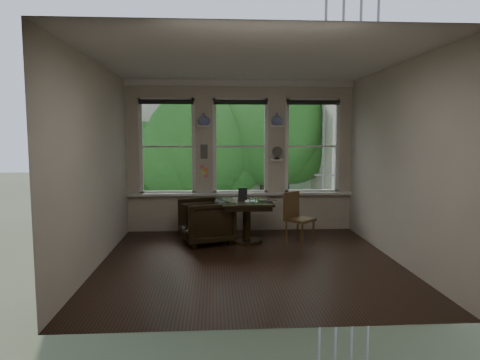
{
  "coord_description": "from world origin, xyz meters",
  "views": [
    {
      "loc": [
        -0.53,
        -6.32,
        1.94
      ],
      "look_at": [
        -0.09,
        0.9,
        1.17
      ],
      "focal_mm": 32.0,
      "sensor_mm": 36.0,
      "label": 1
    }
  ],
  "objects": [
    {
      "name": "wall_right",
      "position": [
        2.25,
        0.0,
        1.5
      ],
      "size": [
        0.0,
        4.5,
        4.5
      ],
      "primitive_type": "plane",
      "rotation": [
        1.57,
        0.0,
        -1.57
      ],
      "color": "#B9AB9D",
      "rests_on": "ground"
    },
    {
      "name": "wall_front",
      "position": [
        0.0,
        -2.25,
        1.5
      ],
      "size": [
        4.5,
        0.0,
        4.5
      ],
      "primitive_type": "plane",
      "rotation": [
        -1.57,
        0.0,
        0.0
      ],
      "color": "#B9AB9D",
      "rests_on": "ground"
    },
    {
      "name": "side_chair_right",
      "position": [
        0.97,
        0.98,
        0.46
      ],
      "size": [
        0.59,
        0.59,
        0.92
      ],
      "primitive_type": null,
      "rotation": [
        0.0,
        0.0,
        0.74
      ],
      "color": "#49341A",
      "rests_on": "ground"
    },
    {
      "name": "shelf_right",
      "position": [
        0.72,
        2.15,
        2.1
      ],
      "size": [
        0.26,
        0.16,
        0.03
      ],
      "primitive_type": "cube",
      "color": "white",
      "rests_on": "ground"
    },
    {
      "name": "armchair_left",
      "position": [
        -0.68,
        1.21,
        0.39
      ],
      "size": [
        1.08,
        1.06,
        0.79
      ],
      "primitive_type": "imported",
      "rotation": [
        0.0,
        0.0,
        -1.26
      ],
      "color": "black",
      "rests_on": "ground"
    },
    {
      "name": "cushion_red",
      "position": [
        -0.68,
        1.21,
        0.45
      ],
      "size": [
        0.45,
        0.45,
        0.06
      ],
      "primitive_type": "cube",
      "color": "maroon",
      "rests_on": "armchair_left"
    },
    {
      "name": "window_left",
      "position": [
        -1.45,
        2.25,
        1.7
      ],
      "size": [
        1.1,
        0.12,
        1.9
      ],
      "primitive_type": null,
      "color": "white",
      "rests_on": "ground"
    },
    {
      "name": "mug",
      "position": [
        -0.17,
        1.02,
        0.8
      ],
      "size": [
        0.12,
        0.12,
        0.1
      ],
      "primitive_type": "imported",
      "rotation": [
        0.0,
        0.0,
        -0.2
      ],
      "color": "white",
      "rests_on": "table"
    },
    {
      "name": "drinking_glass",
      "position": [
        0.14,
        1.0,
        0.8
      ],
      "size": [
        0.14,
        0.14,
        0.1
      ],
      "primitive_type": "imported",
      "rotation": [
        0.0,
        0.0,
        -0.11
      ],
      "color": "white",
      "rests_on": "table"
    },
    {
      "name": "vase_left",
      "position": [
        -0.72,
        2.15,
        2.24
      ],
      "size": [
        0.24,
        0.24,
        0.25
      ],
      "primitive_type": "imported",
      "color": "silver",
      "rests_on": "shelf_left"
    },
    {
      "name": "ceiling",
      "position": [
        0.0,
        0.0,
        3.0
      ],
      "size": [
        4.5,
        4.5,
        0.0
      ],
      "primitive_type": "plane",
      "rotation": [
        3.14,
        0.0,
        0.0
      ],
      "color": "silver",
      "rests_on": "ground"
    },
    {
      "name": "window_center",
      "position": [
        0.0,
        2.25,
        1.7
      ],
      "size": [
        1.1,
        0.12,
        1.9
      ],
      "primitive_type": null,
      "color": "white",
      "rests_on": "ground"
    },
    {
      "name": "desk_fan",
      "position": [
        0.72,
        2.13,
        1.53
      ],
      "size": [
        0.2,
        0.2,
        0.24
      ],
      "primitive_type": null,
      "color": "#59544F",
      "rests_on": "ground"
    },
    {
      "name": "table",
      "position": [
        0.05,
        1.22,
        0.38
      ],
      "size": [
        0.9,
        0.9,
        0.75
      ],
      "primitive_type": null,
      "color": "black",
      "rests_on": "ground"
    },
    {
      "name": "shelf_left",
      "position": [
        -0.72,
        2.15,
        2.1
      ],
      "size": [
        0.26,
        0.16,
        0.03
      ],
      "primitive_type": "cube",
      "color": "white",
      "rests_on": "ground"
    },
    {
      "name": "sticky_notes",
      "position": [
        -0.72,
        2.19,
        1.25
      ],
      "size": [
        0.16,
        0.01,
        0.24
      ],
      "primitive_type": null,
      "color": "pink",
      "rests_on": "ground"
    },
    {
      "name": "wall_back",
      "position": [
        0.0,
        2.25,
        1.5
      ],
      "size": [
        4.5,
        0.0,
        4.5
      ],
      "primitive_type": "plane",
      "rotation": [
        1.57,
        0.0,
        0.0
      ],
      "color": "#B9AB9D",
      "rests_on": "ground"
    },
    {
      "name": "ground",
      "position": [
        0.0,
        0.0,
        0.0
      ],
      "size": [
        4.5,
        4.5,
        0.0
      ],
      "primitive_type": "plane",
      "color": "black",
      "rests_on": "ground"
    },
    {
      "name": "papers",
      "position": [
        0.13,
        1.24,
        0.75
      ],
      "size": [
        0.24,
        0.31,
        0.0
      ],
      "primitive_type": "cube",
      "rotation": [
        0.0,
        0.0,
        -0.05
      ],
      "color": "silver",
      "rests_on": "table"
    },
    {
      "name": "vase_right",
      "position": [
        0.72,
        2.15,
        2.24
      ],
      "size": [
        0.24,
        0.24,
        0.25
      ],
      "primitive_type": "imported",
      "color": "silver",
      "rests_on": "shelf_right"
    },
    {
      "name": "tablet",
      "position": [
        -0.01,
        1.34,
        0.86
      ],
      "size": [
        0.17,
        0.09,
        0.22
      ],
      "primitive_type": "cube",
      "rotation": [
        -0.26,
        0.0,
        -0.12
      ],
      "color": "black",
      "rests_on": "table"
    },
    {
      "name": "window_right",
      "position": [
        1.45,
        2.25,
        1.7
      ],
      "size": [
        1.1,
        0.12,
        1.9
      ],
      "primitive_type": null,
      "color": "white",
      "rests_on": "ground"
    },
    {
      "name": "wall_left",
      "position": [
        -2.25,
        0.0,
        1.5
      ],
      "size": [
        0.0,
        4.5,
        4.5
      ],
      "primitive_type": "plane",
      "rotation": [
        1.57,
        0.0,
        1.57
      ],
      "color": "#B9AB9D",
      "rests_on": "ground"
    },
    {
      "name": "laptop",
      "position": [
        0.4,
        1.08,
        0.76
      ],
      "size": [
        0.39,
        0.32,
        0.03
      ],
      "primitive_type": "imported",
      "rotation": [
        0.0,
        0.0,
        -0.37
      ],
      "color": "black",
      "rests_on": "table"
    },
    {
      "name": "intercom",
      "position": [
        -0.72,
        2.18,
        1.6
      ],
      "size": [
        0.14,
        0.06,
        0.28
      ],
      "primitive_type": "cube",
      "color": "#59544F",
      "rests_on": "ground"
    }
  ]
}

